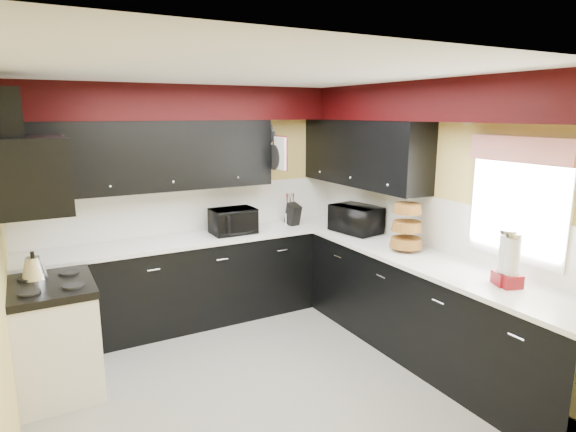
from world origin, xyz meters
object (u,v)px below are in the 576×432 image
object	(u,v)px
toaster_oven	(233,221)
kettle	(34,268)
microwave	(356,219)
utensil_crock	(290,218)
knife_block	(293,215)

from	to	relation	value
toaster_oven	kettle	bearing A→B (deg)	-164.49
microwave	utensil_crock	distance (m)	0.83
knife_block	utensil_crock	bearing A→B (deg)	86.04
toaster_oven	microwave	world-z (taller)	microwave
knife_block	kettle	distance (m)	2.76
microwave	knife_block	world-z (taller)	microwave
knife_block	toaster_oven	bearing A→B (deg)	178.13
knife_block	kettle	xyz separation A→B (m)	(-2.70, -0.56, -0.06)
knife_block	kettle	bearing A→B (deg)	-172.25
microwave	knife_block	xyz separation A→B (m)	(-0.44, 0.63, -0.02)
toaster_oven	knife_block	xyz separation A→B (m)	(0.76, 0.03, -0.01)
toaster_oven	utensil_crock	world-z (taller)	toaster_oven
toaster_oven	microwave	size ratio (longest dim) A/B	0.88
utensil_crock	knife_block	distance (m)	0.09
microwave	utensil_crock	size ratio (longest dim) A/B	3.90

